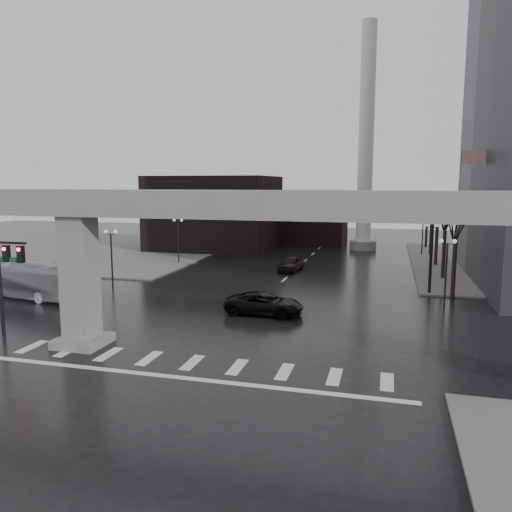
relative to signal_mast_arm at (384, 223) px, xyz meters
The scene contains 23 objects.
ground 21.64m from the signal_mast_arm, 115.57° to the right, with size 160.00×160.00×0.00m, color black.
sidewalk_nw 39.41m from the signal_mast_arm, 153.82° to the left, with size 28.00×36.00×0.15m, color slate.
elevated_guideway 20.35m from the signal_mast_arm, 112.35° to the right, with size 48.00×2.60×8.70m.
building_far_left 32.68m from the signal_mast_arm, 134.74° to the left, with size 16.00×14.00×10.00m, color black.
building_far_mid 35.02m from the signal_mast_arm, 108.32° to the left, with size 10.00×10.00×8.00m, color black.
smokestack 28.38m from the signal_mast_arm, 96.28° to the left, with size 3.60×3.60×30.00m.
signal_mast_arm is the anchor object (origin of this frame).
signal_left_pole 28.09m from the signal_mast_arm, 139.26° to the right, with size 2.30×0.30×6.00m.
flagpole_assembly 7.27m from the signal_mast_arm, 26.93° to the left, with size 2.06×0.12×12.00m.
lamp_right_0 6.99m from the signal_mast_arm, 46.80° to the right, with size 1.22×0.32×5.11m.
lamp_right_1 10.51m from the signal_mast_arm, 63.90° to the left, with size 1.22×0.32×5.11m.
lamp_right_2 23.75m from the signal_mast_arm, 79.01° to the left, with size 1.22×0.32×5.11m.
lamp_left_0 23.12m from the signal_mast_arm, 167.96° to the right, with size 1.22×0.32×5.11m.
lamp_left_1 24.42m from the signal_mast_arm, 157.75° to the left, with size 1.22×0.32×5.11m.
lamp_left_2 32.40m from the signal_mast_arm, 134.11° to the left, with size 1.22×0.32×5.11m.
tree_right_0 6.37m from the signal_mast_arm, ahead, with size 1.09×1.58×7.50m.
tree_right_1 9.57m from the signal_mast_arm, 52.50° to the left, with size 1.09×1.61×7.67m.
tree_right_2 16.45m from the signal_mast_arm, 70.00° to the left, with size 1.10×1.63×7.85m.
tree_right_3 24.04m from the signal_mast_arm, 76.58° to the left, with size 1.11×1.66×8.02m.
tree_right_4 31.83m from the signal_mast_arm, 79.94° to the left, with size 1.12×1.69×8.19m.
pickup_truck 13.40m from the signal_mast_arm, 128.74° to the right, with size 2.53×5.48×1.52m, color black.
city_bus 29.39m from the signal_mast_arm, 161.00° to the right, with size 2.45×10.48×2.92m, color silver.
far_car 13.26m from the signal_mast_arm, 139.40° to the left, with size 1.77×4.40×1.50m, color black.
Camera 1 is at (9.44, -23.63, 9.03)m, focal length 35.00 mm.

